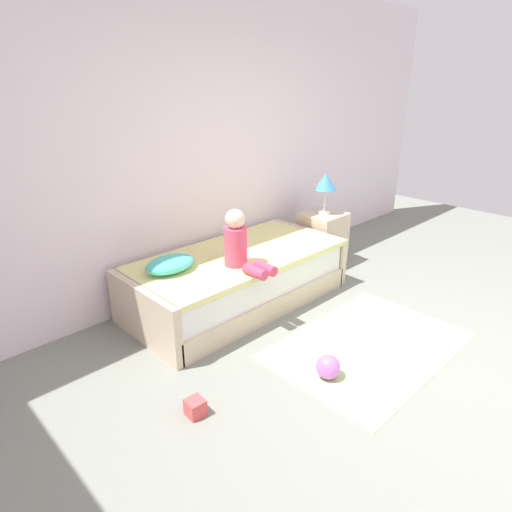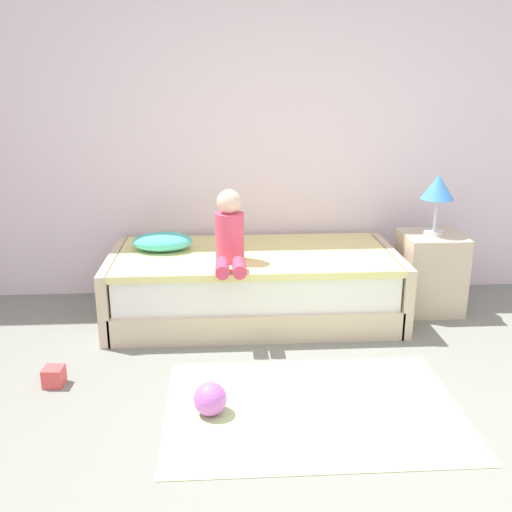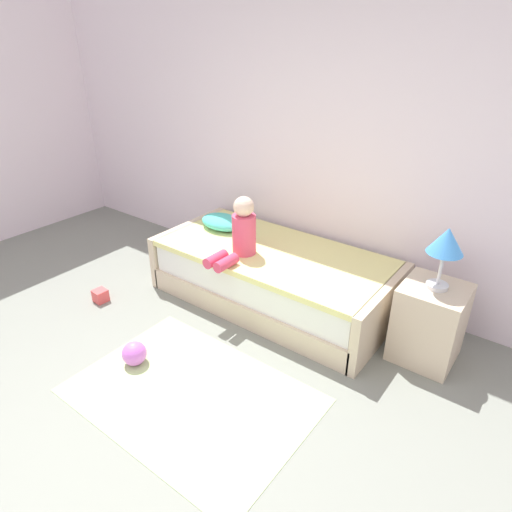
{
  "view_description": "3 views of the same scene",
  "coord_description": "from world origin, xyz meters",
  "px_view_note": "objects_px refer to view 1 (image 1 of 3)",
  "views": [
    {
      "loc": [
        -2.8,
        -0.83,
        2.02
      ],
      "look_at": [
        -0.3,
        1.75,
        0.55
      ],
      "focal_mm": 30.75,
      "sensor_mm": 36.0,
      "label": 1
    },
    {
      "loc": [
        -0.53,
        -2.03,
        1.74
      ],
      "look_at": [
        -0.3,
        1.75,
        0.55
      ],
      "focal_mm": 40.56,
      "sensor_mm": 36.0,
      "label": 2
    },
    {
      "loc": [
        1.63,
        -0.81,
        2.2
      ],
      "look_at": [
        -0.3,
        1.75,
        0.55
      ],
      "focal_mm": 31.08,
      "sensor_mm": 36.0,
      "label": 3
    }
  ],
  "objects_px": {
    "nightstand": "(322,238)",
    "table_lamp": "(325,184)",
    "pillow": "(170,264)",
    "child_figure": "(239,244)",
    "bed": "(238,278)",
    "toy_block": "(195,407)",
    "toy_ball": "(328,367)"
  },
  "relations": [
    {
      "from": "table_lamp",
      "to": "toy_ball",
      "type": "bearing_deg",
      "value": -140.66
    },
    {
      "from": "table_lamp",
      "to": "toy_ball",
      "type": "xyz_separation_m",
      "value": [
        -1.66,
        -1.36,
        -0.85
      ]
    },
    {
      "from": "child_figure",
      "to": "toy_ball",
      "type": "distance_m",
      "value": 1.26
    },
    {
      "from": "child_figure",
      "to": "toy_ball",
      "type": "relative_size",
      "value": 2.83
    },
    {
      "from": "table_lamp",
      "to": "pillow",
      "type": "bearing_deg",
      "value": 178.49
    },
    {
      "from": "toy_block",
      "to": "child_figure",
      "type": "bearing_deg",
      "value": 34.7
    },
    {
      "from": "nightstand",
      "to": "table_lamp",
      "type": "distance_m",
      "value": 0.64
    },
    {
      "from": "table_lamp",
      "to": "bed",
      "type": "bearing_deg",
      "value": -178.01
    },
    {
      "from": "toy_ball",
      "to": "toy_block",
      "type": "bearing_deg",
      "value": 158.59
    },
    {
      "from": "bed",
      "to": "toy_block",
      "type": "xyz_separation_m",
      "value": [
        -1.23,
        -0.96,
        -0.19
      ]
    },
    {
      "from": "nightstand",
      "to": "toy_ball",
      "type": "relative_size",
      "value": 3.33
    },
    {
      "from": "child_figure",
      "to": "pillow",
      "type": "height_order",
      "value": "child_figure"
    },
    {
      "from": "pillow",
      "to": "table_lamp",
      "type": "bearing_deg",
      "value": -1.51
    },
    {
      "from": "pillow",
      "to": "toy_ball",
      "type": "bearing_deg",
      "value": -75.84
    },
    {
      "from": "nightstand",
      "to": "pillow",
      "type": "xyz_separation_m",
      "value": [
        -2.02,
        0.05,
        0.26
      ]
    },
    {
      "from": "nightstand",
      "to": "toy_block",
      "type": "height_order",
      "value": "nightstand"
    },
    {
      "from": "bed",
      "to": "toy_ball",
      "type": "distance_m",
      "value": 1.36
    },
    {
      "from": "pillow",
      "to": "child_figure",
      "type": "bearing_deg",
      "value": -33.83
    },
    {
      "from": "nightstand",
      "to": "child_figure",
      "type": "relative_size",
      "value": 1.18
    },
    {
      "from": "pillow",
      "to": "toy_block",
      "type": "relative_size",
      "value": 3.89
    },
    {
      "from": "nightstand",
      "to": "child_figure",
      "type": "distance_m",
      "value": 1.6
    },
    {
      "from": "toy_ball",
      "to": "table_lamp",
      "type": "bearing_deg",
      "value": 39.34
    },
    {
      "from": "nightstand",
      "to": "table_lamp",
      "type": "xyz_separation_m",
      "value": [
        0.0,
        0.0,
        0.64
      ]
    },
    {
      "from": "bed",
      "to": "child_figure",
      "type": "relative_size",
      "value": 4.14
    },
    {
      "from": "table_lamp",
      "to": "child_figure",
      "type": "bearing_deg",
      "value": -169.79
    },
    {
      "from": "bed",
      "to": "toy_ball",
      "type": "xyz_separation_m",
      "value": [
        -0.31,
        -1.31,
        -0.16
      ]
    },
    {
      "from": "bed",
      "to": "table_lamp",
      "type": "height_order",
      "value": "table_lamp"
    },
    {
      "from": "pillow",
      "to": "bed",
      "type": "bearing_deg",
      "value": -8.51
    },
    {
      "from": "toy_ball",
      "to": "toy_block",
      "type": "relative_size",
      "value": 1.59
    },
    {
      "from": "table_lamp",
      "to": "toy_block",
      "type": "relative_size",
      "value": 3.98
    },
    {
      "from": "toy_ball",
      "to": "pillow",
      "type": "bearing_deg",
      "value": 104.16
    },
    {
      "from": "bed",
      "to": "toy_block",
      "type": "bearing_deg",
      "value": -142.12
    }
  ]
}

